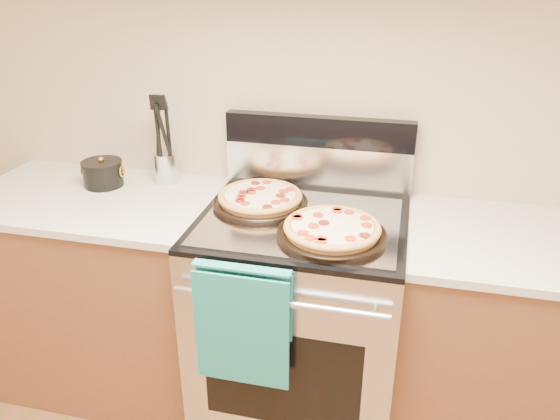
% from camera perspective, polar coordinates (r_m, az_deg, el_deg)
% --- Properties ---
extents(wall_back, '(4.00, 0.00, 4.00)m').
position_cam_1_polar(wall_back, '(2.19, 4.41, 13.26)').
color(wall_back, '#C4A88D').
rests_on(wall_back, ground).
extents(range_body, '(0.76, 0.68, 0.90)m').
position_cam_1_polar(range_body, '(2.25, 2.15, -11.72)').
color(range_body, '#B7B7BC').
rests_on(range_body, ground).
extents(oven_window, '(0.56, 0.01, 0.40)m').
position_cam_1_polar(oven_window, '(1.99, 0.14, -17.33)').
color(oven_window, black).
rests_on(oven_window, range_body).
extents(cooktop, '(0.76, 0.68, 0.02)m').
position_cam_1_polar(cooktop, '(2.01, 2.36, -1.13)').
color(cooktop, black).
rests_on(cooktop, range_body).
extents(backsplash_lower, '(0.76, 0.06, 0.18)m').
position_cam_1_polar(backsplash_lower, '(2.25, 3.96, 4.55)').
color(backsplash_lower, silver).
rests_on(backsplash_lower, cooktop).
extents(backsplash_upper, '(0.76, 0.06, 0.12)m').
position_cam_1_polar(backsplash_upper, '(2.20, 4.08, 8.21)').
color(backsplash_upper, black).
rests_on(backsplash_upper, backsplash_lower).
extents(oven_handle, '(0.70, 0.03, 0.03)m').
position_cam_1_polar(oven_handle, '(1.75, -0.16, -9.67)').
color(oven_handle, silver).
rests_on(oven_handle, range_body).
extents(dish_towel, '(0.32, 0.05, 0.42)m').
position_cam_1_polar(dish_towel, '(1.83, -3.88, -11.73)').
color(dish_towel, '#1B897A').
rests_on(dish_towel, oven_handle).
extents(foil_sheet, '(0.70, 0.55, 0.01)m').
position_cam_1_polar(foil_sheet, '(1.98, 2.20, -1.16)').
color(foil_sheet, gray).
rests_on(foil_sheet, cooktop).
extents(cabinet_left, '(1.00, 0.62, 0.88)m').
position_cam_1_polar(cabinet_left, '(2.56, -17.59, -8.23)').
color(cabinet_left, brown).
rests_on(cabinet_left, ground).
extents(countertop_left, '(1.02, 0.64, 0.03)m').
position_cam_1_polar(countertop_left, '(2.35, -19.01, 1.11)').
color(countertop_left, '#BCB5A9').
rests_on(countertop_left, cabinet_left).
extents(cabinet_right, '(1.00, 0.62, 0.88)m').
position_cam_1_polar(cabinet_right, '(2.32, 24.82, -13.48)').
color(cabinet_right, brown).
rests_on(cabinet_right, ground).
extents(countertop_right, '(1.02, 0.64, 0.03)m').
position_cam_1_polar(countertop_right, '(2.08, 27.04, -3.51)').
color(countertop_right, '#BCB5A9').
rests_on(countertop_right, cabinet_right).
extents(pepperoni_pizza_back, '(0.44, 0.44, 0.05)m').
position_cam_1_polar(pepperoni_pizza_back, '(2.09, -2.08, 1.19)').
color(pepperoni_pizza_back, '#A76F33').
rests_on(pepperoni_pizza_back, foil_sheet).
extents(pepperoni_pizza_front, '(0.48, 0.48, 0.05)m').
position_cam_1_polar(pepperoni_pizza_front, '(1.86, 5.46, -2.12)').
color(pepperoni_pizza_front, '#A76F33').
rests_on(pepperoni_pizza_front, foil_sheet).
extents(utensil_crock, '(0.12, 0.12, 0.13)m').
position_cam_1_polar(utensil_crock, '(2.38, -11.81, 4.37)').
color(utensil_crock, silver).
rests_on(utensil_crock, countertop_left).
extents(saucepan, '(0.18, 0.18, 0.10)m').
position_cam_1_polar(saucepan, '(2.42, -18.01, 3.56)').
color(saucepan, black).
rests_on(saucepan, countertop_left).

